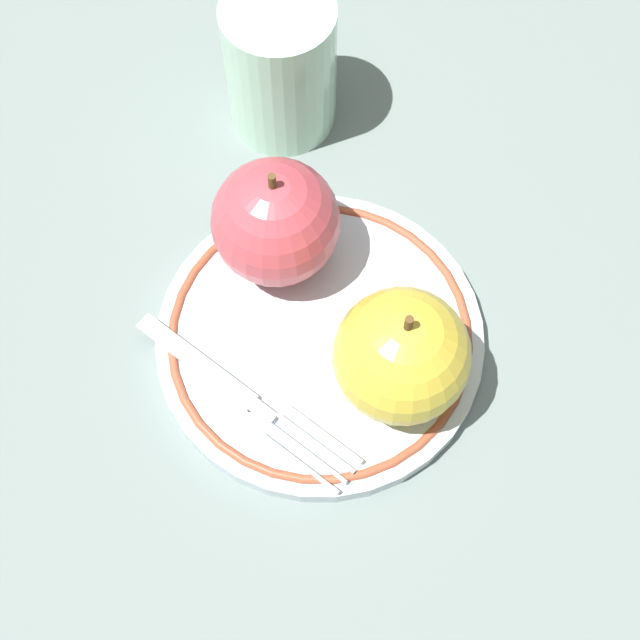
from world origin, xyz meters
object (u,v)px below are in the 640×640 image
(plate, at_px, (320,338))
(apple_red_whole, at_px, (403,355))
(apple_second_whole, at_px, (276,222))
(drinking_glass, at_px, (281,66))
(fork, at_px, (236,391))

(plate, bearing_deg, apple_red_whole, -174.00)
(apple_red_whole, xyz_separation_m, apple_second_whole, (0.12, -0.02, 0.00))
(plate, xyz_separation_m, drinking_glass, (0.14, -0.13, 0.04))
(drinking_glass, bearing_deg, apple_second_whole, 129.65)
(plate, height_order, drinking_glass, drinking_glass)
(plate, relative_size, fork, 1.26)
(fork, distance_m, drinking_glass, 0.23)
(apple_second_whole, bearing_deg, fork, 116.04)
(fork, bearing_deg, drinking_glass, 121.70)
(plate, distance_m, apple_red_whole, 0.08)
(apple_red_whole, relative_size, drinking_glass, 0.88)
(apple_red_whole, distance_m, apple_second_whole, 0.12)
(plate, xyz_separation_m, apple_second_whole, (0.06, -0.03, 0.05))
(fork, bearing_deg, plate, 75.79)
(plate, height_order, apple_red_whole, apple_red_whole)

